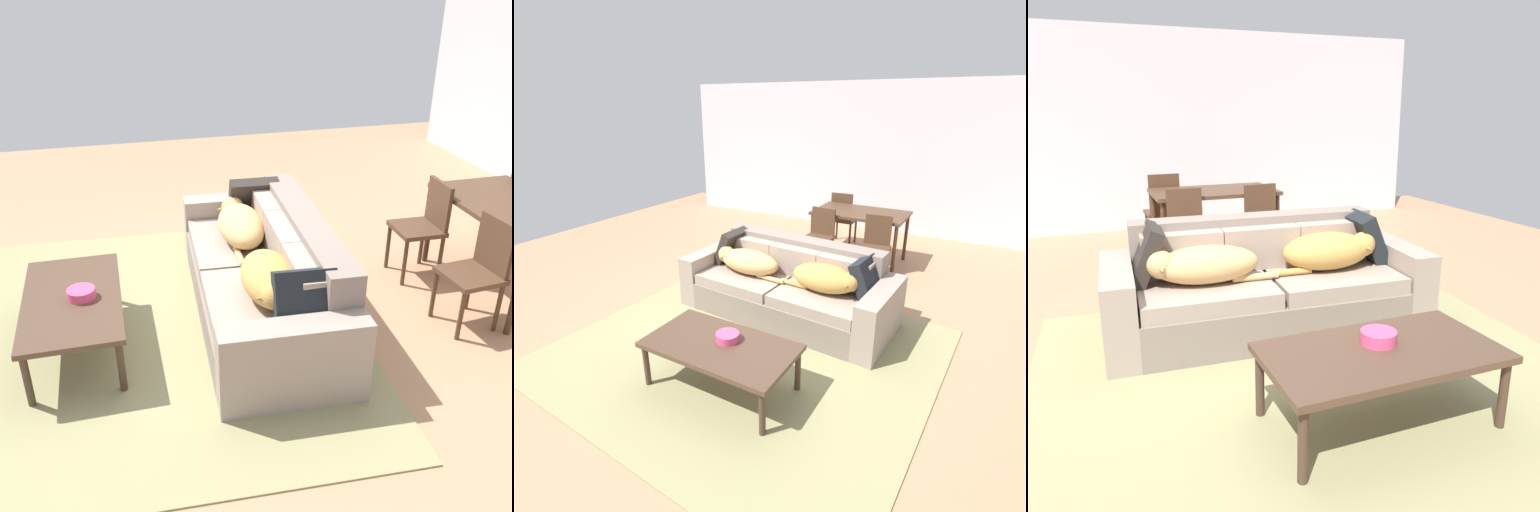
{
  "view_description": "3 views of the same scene",
  "coord_description": "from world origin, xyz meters",
  "views": [
    {
      "loc": [
        4.1,
        -1.02,
        2.58
      ],
      "look_at": [
        0.45,
        -0.06,
        0.64
      ],
      "focal_mm": 40.71,
      "sensor_mm": 36.0,
      "label": 1
    },
    {
      "loc": [
        2.15,
        -3.67,
        2.3
      ],
      "look_at": [
        0.01,
        0.04,
        0.68
      ],
      "focal_mm": 28.36,
      "sensor_mm": 36.0,
      "label": 2
    },
    {
      "loc": [
        -1.03,
        -3.49,
        1.65
      ],
      "look_at": [
        0.3,
        -0.17,
        0.63
      ],
      "focal_mm": 36.28,
      "sensor_mm": 36.0,
      "label": 3
    }
  ],
  "objects": [
    {
      "name": "coffee_table",
      "position": [
        0.36,
        -1.39,
        0.39
      ],
      "size": [
        1.25,
        0.68,
        0.44
      ],
      "color": "#4F3829",
      "rests_on": "ground"
    },
    {
      "name": "bowl_on_coffee_table",
      "position": [
        0.38,
        -1.32,
        0.47
      ],
      "size": [
        0.2,
        0.2,
        0.07
      ],
      "primitive_type": "cylinder",
      "color": "#EA4C7F",
      "rests_on": "coffee_table"
    },
    {
      "name": "dining_chair_far_left",
      "position": [
        -0.1,
        2.73,
        0.5
      ],
      "size": [
        0.42,
        0.42,
        0.92
      ],
      "rotation": [
        0.0,
        0.0,
        3.19
      ],
      "color": "#4E3423",
      "rests_on": "ground"
    },
    {
      "name": "area_rug",
      "position": [
        0.24,
        -0.83,
        0.01
      ],
      "size": [
        3.64,
        3.31,
        0.01
      ],
      "primitive_type": "cube",
      "rotation": [
        0.0,
        0.0,
        -0.06
      ],
      "color": "#959061",
      "rests_on": "ground"
    },
    {
      "name": "ground_plane",
      "position": [
        0.0,
        0.0,
        0.0
      ],
      "size": [
        10.0,
        10.0,
        0.0
      ],
      "primitive_type": "plane",
      "color": "tan"
    },
    {
      "name": "dining_chair_near_right",
      "position": [
        0.79,
        1.61,
        0.49
      ],
      "size": [
        0.43,
        0.43,
        0.87
      ],
      "rotation": [
        0.0,
        0.0,
        0.09
      ],
      "color": "#4E3423",
      "rests_on": "ground"
    },
    {
      "name": "dog_on_left_cushion",
      "position": [
        -0.26,
        -0.01,
        0.58
      ],
      "size": [
        0.93,
        0.42,
        0.27
      ],
      "rotation": [
        0.0,
        0.0,
        -0.06
      ],
      "color": "tan",
      "rests_on": "couch"
    },
    {
      "name": "dog_on_right_cushion",
      "position": [
        0.73,
        -0.04,
        0.59
      ],
      "size": [
        0.88,
        0.43,
        0.29
      ],
      "rotation": [
        0.0,
        0.0,
        -0.06
      ],
      "color": "tan",
      "rests_on": "couch"
    },
    {
      "name": "throw_pillow_by_right_arm",
      "position": [
        1.13,
        0.09,
        0.63
      ],
      "size": [
        0.31,
        0.43,
        0.43
      ],
      "primitive_type": "cube",
      "rotation": [
        0.0,
        -0.4,
        -0.08
      ],
      "color": "black",
      "rests_on": "couch"
    },
    {
      "name": "couch",
      "position": [
        0.24,
        0.08,
        0.32
      ],
      "size": [
        2.45,
        1.12,
        0.83
      ],
      "rotation": [
        0.0,
        0.0,
        -0.06
      ],
      "color": "gray",
      "rests_on": "ground"
    },
    {
      "name": "throw_pillow_by_left_arm",
      "position": [
        -0.63,
        0.2,
        0.64
      ],
      "size": [
        0.29,
        0.45,
        0.44
      ],
      "primitive_type": "cube",
      "rotation": [
        0.0,
        0.41,
        -0.06
      ],
      "color": "#2D2722",
      "rests_on": "couch"
    },
    {
      "name": "dining_chair_near_left",
      "position": [
        -0.04,
        1.61,
        0.5
      ],
      "size": [
        0.41,
        0.41,
        0.87
      ],
      "rotation": [
        0.0,
        0.0,
        -0.03
      ],
      "color": "#4E3423",
      "rests_on": "ground"
    },
    {
      "name": "dining_table",
      "position": [
        0.38,
        2.16,
        0.7
      ],
      "size": [
        1.36,
        0.82,
        0.77
      ],
      "color": "#4E3423",
      "rests_on": "ground"
    },
    {
      "name": "back_partition",
      "position": [
        0.0,
        4.0,
        1.35
      ],
      "size": [
        8.0,
        0.12,
        2.7
      ],
      "primitive_type": "cube",
      "color": "silver",
      "rests_on": "ground"
    }
  ]
}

